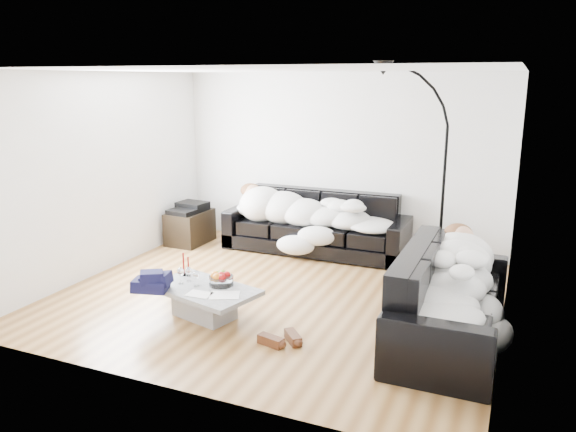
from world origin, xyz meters
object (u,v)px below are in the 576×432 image
at_px(wine_glass_c, 196,278).
at_px(candle_left, 184,264).
at_px(sofa_right, 451,296).
at_px(wine_glass_a, 189,274).
at_px(coffee_table, 204,302).
at_px(sofa_back, 316,223).
at_px(shoes, 281,339).
at_px(wine_glass_b, 181,276).
at_px(av_cabinet, 190,227).
at_px(candle_right, 188,267).
at_px(sleeper_back, 315,210).
at_px(sleeper_right, 453,276).
at_px(fruit_bowl, 221,278).
at_px(floor_lamp, 443,187).
at_px(stereo, 189,207).

height_order(wine_glass_c, candle_left, candle_left).
bearing_deg(sofa_right, wine_glass_a, 98.71).
xyz_separation_m(coffee_table, candle_left, (-0.40, 0.24, 0.30)).
bearing_deg(wine_glass_a, sofa_back, 78.52).
relative_size(sofa_back, shoes, 5.89).
bearing_deg(wine_glass_b, candle_left, 116.39).
height_order(sofa_back, shoes, sofa_back).
xyz_separation_m(sofa_right, shoes, (-1.48, -0.77, -0.39)).
distance_m(wine_glass_c, av_cabinet, 2.83).
bearing_deg(candle_right, shoes, -20.01).
xyz_separation_m(candle_left, av_cabinet, (-1.28, 2.11, -0.22)).
bearing_deg(av_cabinet, sofa_back, 11.02).
height_order(sleeper_back, candle_left, sleeper_back).
height_order(sleeper_right, candle_right, sleeper_right).
bearing_deg(candle_left, sleeper_back, 74.09).
relative_size(sofa_right, av_cabinet, 3.02).
height_order(wine_glass_a, candle_left, candle_left).
bearing_deg(sofa_back, fruit_bowl, -93.19).
distance_m(fruit_bowl, floor_lamp, 3.00).
bearing_deg(sofa_back, candle_right, -104.28).
relative_size(sleeper_right, wine_glass_c, 10.94).
relative_size(candle_left, av_cabinet, 0.36).
distance_m(sofa_right, shoes, 1.71).
bearing_deg(av_cabinet, wine_glass_a, -56.47).
relative_size(candle_right, shoes, 0.49).
distance_m(candle_left, shoes, 1.56).
height_order(coffee_table, candle_left, candle_left).
height_order(sofa_back, stereo, sofa_back).
height_order(coffee_table, stereo, stereo).
height_order(sleeper_back, wine_glass_b, sleeper_back).
xyz_separation_m(wine_glass_b, av_cabinet, (-1.40, 2.35, -0.18)).
distance_m(wine_glass_b, wine_glass_c, 0.19).
xyz_separation_m(sofa_back, sleeper_right, (2.21, -2.18, 0.21)).
bearing_deg(wine_glass_b, fruit_bowl, 17.73).
distance_m(coffee_table, av_cabinet, 2.89).
distance_m(coffee_table, candle_left, 0.56).
xyz_separation_m(sleeper_back, candle_right, (-0.62, -2.40, -0.20)).
relative_size(stereo, floor_lamp, 0.18).
relative_size(sofa_back, wine_glass_c, 15.52).
height_order(sleeper_right, fruit_bowl, sleeper_right).
bearing_deg(wine_glass_a, stereo, 122.57).
distance_m(sleeper_right, stereo, 4.56).
bearing_deg(floor_lamp, fruit_bowl, -114.61).
height_order(candle_left, candle_right, candle_left).
bearing_deg(floor_lamp, candle_left, -122.89).
distance_m(sofa_right, candle_right, 2.85).
bearing_deg(sleeper_right, stereo, 66.35).
xyz_separation_m(candle_right, shoes, (1.36, -0.50, -0.40)).
bearing_deg(sofa_back, candle_left, -105.60).
bearing_deg(candle_right, wine_glass_b, -76.62).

